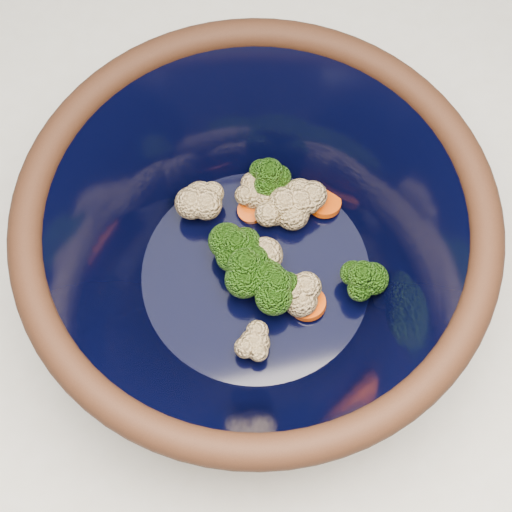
# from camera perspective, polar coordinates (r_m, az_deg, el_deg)

# --- Properties ---
(ground) EXTENTS (3.00, 3.00, 0.00)m
(ground) POSITION_cam_1_polar(r_m,az_deg,el_deg) (1.56, -0.20, -10.52)
(ground) COLOR #9E7A54
(ground) RESTS_ON ground
(counter) EXTENTS (1.20, 1.20, 0.90)m
(counter) POSITION_cam_1_polar(r_m,az_deg,el_deg) (1.12, -0.27, -5.46)
(counter) COLOR silver
(counter) RESTS_ON ground
(mixing_bowl) EXTENTS (0.38, 0.38, 0.16)m
(mixing_bowl) POSITION_cam_1_polar(r_m,az_deg,el_deg) (0.58, -0.00, 0.60)
(mixing_bowl) COLOR black
(mixing_bowl) RESTS_ON counter
(vegetable_pile) EXTENTS (0.15, 0.18, 0.05)m
(vegetable_pile) POSITION_cam_1_polar(r_m,az_deg,el_deg) (0.61, 1.08, 0.72)
(vegetable_pile) COLOR #608442
(vegetable_pile) RESTS_ON mixing_bowl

